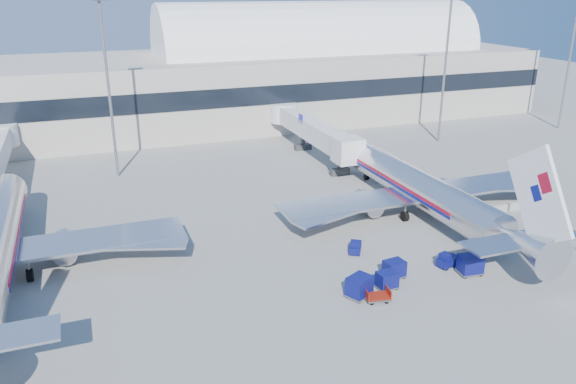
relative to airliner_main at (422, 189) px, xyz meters
name	(u,v)px	position (x,y,z in m)	size (l,w,h in m)	color
ground	(358,245)	(-10.00, -4.51, -2.93)	(260.00, 260.00, 0.00)	gray
terminal	(139,85)	(-23.60, 51.46, 4.60)	(170.00, 28.15, 21.00)	#B2AA9E
airliner_main	(422,189)	(0.00, 0.00, 0.00)	(32.00, 37.26, 12.07)	silver
jetbridge_near	(309,128)	(-2.40, 26.30, 1.00)	(4.40, 27.50, 6.25)	silver
mast_west	(106,62)	(-30.00, 25.49, 11.87)	(2.00, 1.20, 22.60)	slate
mast_east	(447,47)	(20.00, 25.49, 11.87)	(2.00, 1.20, 22.60)	slate
mast_far_east	(573,42)	(45.00, 25.49, 11.87)	(2.00, 1.20, 22.60)	slate
barrier_near	(495,209)	(8.00, -2.51, -2.48)	(3.00, 0.55, 0.90)	#9E9E96
barrier_mid	(519,205)	(11.30, -2.51, -2.48)	(3.00, 0.55, 0.90)	#9E9E96
barrier_far	(542,201)	(14.60, -2.51, -2.48)	(3.00, 0.55, 0.90)	#9E9E96
tug_lead	(448,260)	(-4.53, -11.33, -2.29)	(2.34, 1.56, 1.40)	#0A0D4F
tug_right	(504,233)	(4.07, -8.50, -2.26)	(2.51, 2.05, 1.47)	#0A0D4F
tug_left	(355,247)	(-11.01, -5.91, -2.31)	(1.97, 2.31, 1.35)	#0A0D4F
cart_train_a	(394,269)	(-10.09, -11.41, -2.08)	(1.95, 1.58, 1.59)	#0A0D4F
cart_train_b	(387,280)	(-11.61, -12.82, -2.12)	(1.81, 1.44, 1.51)	#0A0D4F
cart_train_c	(359,286)	(-14.37, -13.18, -1.97)	(2.52, 2.30, 1.80)	#0A0D4F
cart_solo_near	(470,264)	(-3.57, -13.18, -1.98)	(2.16, 1.74, 1.77)	#0A0D4F
cart_solo_far	(545,232)	(7.98, -9.80, -2.13)	(1.93, 1.64, 1.48)	#0A0D4F
cart_open_red	(378,297)	(-13.29, -14.29, -2.56)	(2.14, 1.69, 0.51)	slate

